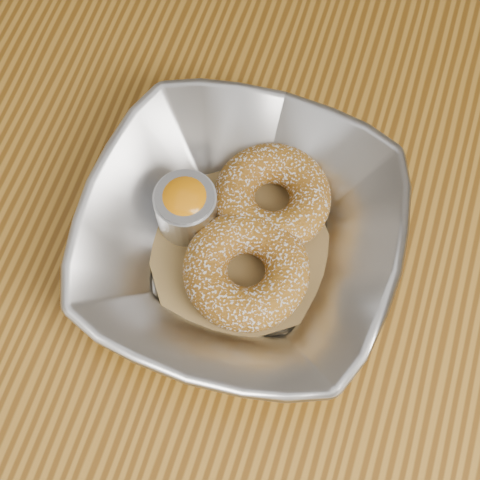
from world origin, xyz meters
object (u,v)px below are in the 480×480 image
(table, at_px, (331,264))
(ramekin, at_px, (186,207))
(donut_back, at_px, (272,197))
(serving_bowl, at_px, (240,240))
(donut_front, at_px, (246,270))

(table, xyz_separation_m, ramekin, (-0.12, -0.04, 0.13))
(donut_back, distance_m, ramekin, 0.07)
(serving_bowl, xyz_separation_m, donut_back, (0.01, 0.04, -0.00))
(serving_bowl, height_order, donut_back, serving_bowl)
(table, bearing_deg, donut_front, -130.01)
(serving_bowl, height_order, ramekin, serving_bowl)
(donut_back, bearing_deg, ramekin, -152.74)
(donut_front, bearing_deg, serving_bowl, 119.10)
(table, height_order, donut_back, donut_back)
(donut_front, distance_m, ramekin, 0.07)
(table, distance_m, donut_front, 0.16)
(serving_bowl, distance_m, donut_front, 0.02)
(donut_back, height_order, donut_front, donut_front)
(serving_bowl, xyz_separation_m, donut_front, (0.01, -0.02, -0.00))
(table, xyz_separation_m, serving_bowl, (-0.07, -0.05, 0.13))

